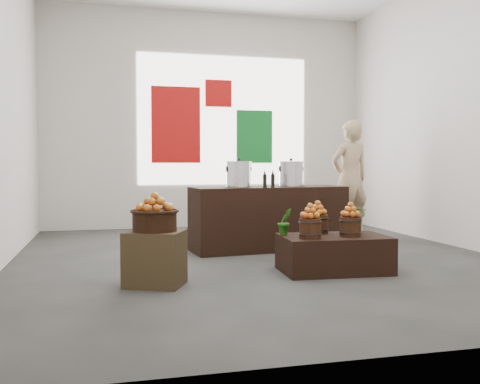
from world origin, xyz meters
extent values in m
plane|color=#3E3E3B|center=(0.00, 0.00, 0.00)|extent=(7.00, 7.00, 0.00)
cube|color=beige|center=(0.00, 3.50, 2.00)|extent=(6.00, 0.04, 4.00)
cube|color=white|center=(0.30, 3.48, 2.00)|extent=(3.20, 0.02, 2.40)
cube|color=#AE0E0D|center=(-0.60, 3.47, 1.90)|extent=(0.90, 0.04, 1.40)
cube|color=#106B25|center=(0.90, 3.47, 1.70)|extent=(0.70, 0.04, 1.00)
cube|color=#AE0E0D|center=(0.20, 3.47, 2.50)|extent=(0.50, 0.04, 0.50)
cube|color=#493A22|center=(-1.40, -1.22, 0.27)|extent=(0.66, 0.61, 0.53)
cylinder|color=black|center=(-1.40, -1.22, 0.63)|extent=(0.43, 0.43, 0.19)
cube|color=black|center=(0.56, -1.02, 0.20)|extent=(1.19, 0.77, 0.40)
cylinder|color=#3E1E10|center=(0.22, -1.16, 0.50)|extent=(0.23, 0.23, 0.21)
cylinder|color=#3E1E10|center=(0.70, -1.12, 0.50)|extent=(0.23, 0.23, 0.21)
cylinder|color=#3E1E10|center=(0.45, -0.80, 0.50)|extent=(0.23, 0.23, 0.21)
imported|color=#226615|center=(0.89, -0.84, 0.54)|extent=(0.27, 0.24, 0.28)
imported|color=#226615|center=(0.05, -0.83, 0.55)|extent=(0.19, 0.17, 0.29)
cube|color=black|center=(0.31, 0.61, 0.43)|extent=(2.18, 0.88, 0.87)
cylinder|color=silver|center=(-0.12, 0.57, 1.03)|extent=(0.33, 0.33, 0.33)
cylinder|color=silver|center=(0.64, 0.64, 1.03)|extent=(0.33, 0.33, 0.33)
imported|color=tan|center=(2.01, 1.63, 0.95)|extent=(0.76, 0.57, 1.89)
camera|label=1|loc=(-1.84, -6.40, 1.18)|focal=40.00mm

